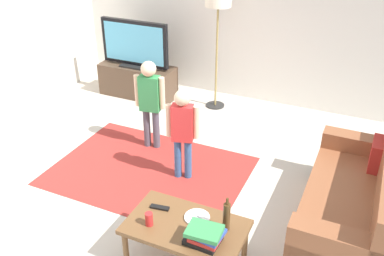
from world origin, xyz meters
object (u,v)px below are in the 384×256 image
object	(u,v)px
couch	(358,206)
floor_lamp	(218,3)
tv_stand	(138,81)
plate	(197,217)
child_near_tv	(150,97)
soda_can	(149,219)
book_stack	(205,235)
tv_remote	(160,207)
coffee_table	(186,230)
bottle	(227,216)
tv	(135,44)
child_center	(183,127)

from	to	relation	value
couch	floor_lamp	world-z (taller)	floor_lamp
tv_stand	couch	size ratio (longest dim) A/B	0.67
floor_lamp	plate	world-z (taller)	floor_lamp
child_near_tv	soda_can	bearing A→B (deg)	-61.00
book_stack	tv_remote	size ratio (longest dim) A/B	1.80
floor_lamp	book_stack	world-z (taller)	floor_lamp
coffee_table	tv_remote	size ratio (longest dim) A/B	5.88
tv_stand	coffee_table	distance (m)	3.61
bottle	couch	bearing A→B (deg)	43.91
tv_stand	plate	world-z (taller)	tv_stand
child_near_tv	coffee_table	distance (m)	2.03
coffee_table	bottle	xyz separation A→B (m)	(0.32, 0.10, 0.18)
bottle	plate	world-z (taller)	bottle
tv_stand	child_near_tv	xyz separation A→B (m)	(0.96, -1.27, 0.44)
couch	bottle	xyz separation A→B (m)	(-0.97, -0.93, 0.26)
bottle	plate	size ratio (longest dim) A/B	1.43
tv_remote	plate	world-z (taller)	plate
child_near_tv	plate	size ratio (longest dim) A/B	5.20
tv_stand	coffee_table	bearing A→B (deg)	-52.58
book_stack	soda_can	world-z (taller)	book_stack
tv_stand	tv	size ratio (longest dim) A/B	1.09
child_near_tv	soda_can	size ratio (longest dim) A/B	9.53
tv_stand	couch	bearing A→B (deg)	-27.79
couch	tv_remote	world-z (taller)	couch
floor_lamp	tv_stand	bearing A→B (deg)	-173.12
child_center	coffee_table	distance (m)	1.32
bottle	soda_can	bearing A→B (deg)	-159.86
floor_lamp	bottle	xyz separation A→B (m)	(1.25, -2.92, -0.99)
plate	bottle	bearing A→B (deg)	-4.24
couch	book_stack	distance (m)	1.58
book_stack	bottle	world-z (taller)	bottle
soda_can	tv_stand	bearing A→B (deg)	122.64
tv	child_center	bearing A→B (deg)	-46.40
couch	child_center	xyz separation A→B (m)	(-1.87, 0.12, 0.36)
floor_lamp	child_center	bearing A→B (deg)	-79.30
floor_lamp	plate	bearing A→B (deg)	-71.25
child_center	bottle	xyz separation A→B (m)	(0.90, -1.05, -0.09)
coffee_table	tv_remote	xyz separation A→B (m)	(-0.30, 0.10, 0.06)
tv_stand	couch	xyz separation A→B (m)	(3.48, -1.83, 0.05)
tv_stand	tv	distance (m)	0.60
child_near_tv	child_center	xyz separation A→B (m)	(0.65, -0.44, -0.04)
floor_lamp	book_stack	size ratio (longest dim) A/B	5.83
coffee_table	book_stack	world-z (taller)	book_stack
child_near_tv	coffee_table	xyz separation A→B (m)	(1.23, -1.59, -0.32)
floor_lamp	child_near_tv	xyz separation A→B (m)	(-0.29, -1.43, -0.86)
tv_remote	bottle	bearing A→B (deg)	-8.66
tv_remote	coffee_table	bearing A→B (deg)	-27.10
tv_stand	bottle	xyz separation A→B (m)	(2.51, -2.77, 0.31)
coffee_table	couch	bearing A→B (deg)	38.70
tv_stand	plate	distance (m)	3.55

